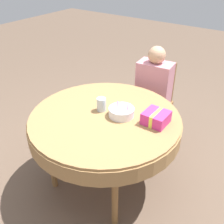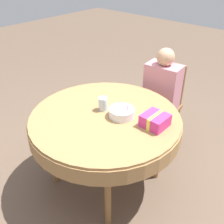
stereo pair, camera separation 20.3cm
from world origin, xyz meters
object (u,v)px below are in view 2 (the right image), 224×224
(birthday_cake, at_px, (122,113))
(drinking_glass, at_px, (103,104))
(chair, at_px, (163,101))
(gift_box, at_px, (155,120))
(person, at_px, (161,90))

(birthday_cake, bearing_deg, drinking_glass, -171.87)
(drinking_glass, bearing_deg, chair, 85.02)
(drinking_glass, relative_size, gift_box, 0.61)
(chair, relative_size, drinking_glass, 7.70)
(person, relative_size, birthday_cake, 5.20)
(drinking_glass, distance_m, gift_box, 0.46)
(person, distance_m, drinking_glass, 0.78)
(person, bearing_deg, birthday_cake, -88.38)
(birthday_cake, bearing_deg, chair, 97.30)
(drinking_glass, height_order, gift_box, drinking_glass)
(chair, distance_m, birthday_cake, 0.88)
(birthday_cake, distance_m, gift_box, 0.28)
(chair, bearing_deg, gift_box, -69.50)
(chair, distance_m, person, 0.19)
(chair, bearing_deg, birthday_cake, -88.55)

